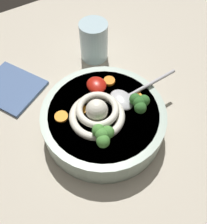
{
  "coord_description": "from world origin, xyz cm",
  "views": [
    {
      "loc": [
        -26.16,
        19.3,
        53.78
      ],
      "look_at": [
        0.61,
        2.68,
        8.7
      ],
      "focal_mm": 42.23,
      "sensor_mm": 36.0,
      "label": 1
    }
  ],
  "objects": [
    {
      "name": "broccoli_floret_center",
      "position": [
        -5.22,
        6.45,
        11.18
      ],
      "size": [
        4.99,
        4.3,
        3.95
      ],
      "color": "#7A9E60",
      "rests_on": "soup_bowl"
    },
    {
      "name": "carrot_slice_right",
      "position": [
        0.32,
        -5.51,
        8.95
      ],
      "size": [
        2.33,
        2.33,
        0.5
      ],
      "primitive_type": "cylinder",
      "color": "orange",
      "rests_on": "soup_bowl"
    },
    {
      "name": "chili_sauce_dollop",
      "position": [
        6.98,
        0.54,
        9.77
      ],
      "size": [
        4.73,
        4.26,
        2.13
      ],
      "primitive_type": "ellipsoid",
      "color": "#B2190F",
      "rests_on": "soup_bowl"
    },
    {
      "name": "drinking_glass",
      "position": [
        21.85,
        -7.52,
        7.82
      ],
      "size": [
        7.4,
        7.4,
        10.52
      ],
      "primitive_type": "cylinder",
      "color": "silver",
      "rests_on": "table_slab"
    },
    {
      "name": "folded_napkin",
      "position": [
        22.72,
        16.51,
        2.96
      ],
      "size": [
        18.73,
        17.9,
        0.8
      ],
      "primitive_type": "cube",
      "rotation": [
        0.0,
        0.0,
        0.5
      ],
      "color": "#4C6693",
      "rests_on": "table_slab"
    },
    {
      "name": "noodle_pile",
      "position": [
        0.06,
        4.47,
        10.28
      ],
      "size": [
        12.58,
        12.33,
        5.06
      ],
      "color": "silver",
      "rests_on": "soup_bowl"
    },
    {
      "name": "carrot_slice_extra_b",
      "position": [
        4.08,
        10.74,
        8.93
      ],
      "size": [
        2.8,
        2.8,
        0.47
      ],
      "primitive_type": "cylinder",
      "color": "orange",
      "rests_on": "soup_bowl"
    },
    {
      "name": "carrot_slice_extra_a",
      "position": [
        6.98,
        -2.79,
        9.07
      ],
      "size": [
        2.6,
        2.6,
        0.73
      ],
      "primitive_type": "cylinder",
      "color": "orange",
      "rests_on": "soup_bowl"
    },
    {
      "name": "carrot_slice_beside_noodles",
      "position": [
        3.17,
        6.26,
        9.03
      ],
      "size": [
        2.09,
        2.09,
        0.66
      ],
      "primitive_type": "cylinder",
      "color": "orange",
      "rests_on": "soup_bowl"
    },
    {
      "name": "soup_bowl",
      "position": [
        0.61,
        2.68,
        5.73
      ],
      "size": [
        26.61,
        26.61,
        6.15
      ],
      "color": "#9EB2A3",
      "rests_on": "table_slab"
    },
    {
      "name": "table_slab",
      "position": [
        0.0,
        0.0,
        1.28
      ],
      "size": [
        110.01,
        110.01,
        2.56
      ],
      "primitive_type": "cube",
      "color": "#BCB29E",
      "rests_on": "ground"
    },
    {
      "name": "soup_spoon",
      "position": [
        0.86,
        -3.36,
        9.5
      ],
      "size": [
        6.18,
        17.33,
        1.6
      ],
      "rotation": [
        0.0,
        0.0,
        4.75
      ],
      "color": "#B7B7BC",
      "rests_on": "soup_bowl"
    },
    {
      "name": "broccoli_floret_near_spoon",
      "position": [
        -2.73,
        -3.86,
        11.11
      ],
      "size": [
        4.85,
        4.18,
        3.84
      ],
      "color": "#7A9E60",
      "rests_on": "soup_bowl"
    }
  ]
}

